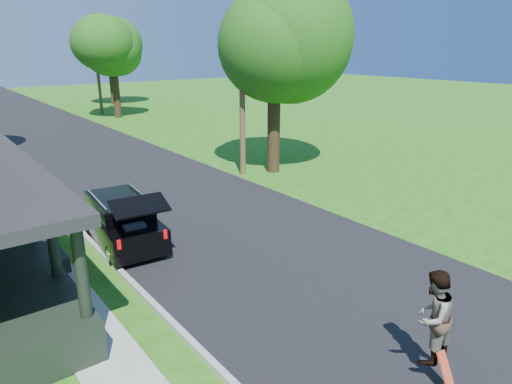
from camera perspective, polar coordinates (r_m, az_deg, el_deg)
ground at (r=11.91m, az=10.74°, el=-12.31°), size 140.00×140.00×0.00m
street at (r=28.50m, az=-20.40°, el=4.72°), size 8.00×120.00×0.02m
curb at (r=27.66m, az=-28.39°, el=3.31°), size 0.15×120.00×0.12m
black_suv at (r=14.73m, az=-16.40°, el=-3.44°), size 1.96×4.37×1.98m
skateboarder at (r=9.07m, az=21.22°, el=-14.36°), size 0.94×0.76×1.80m
skateboard at (r=9.38m, az=22.79°, el=-20.62°), size 0.37×0.50×0.79m
tree_right_near at (r=21.79m, az=2.20°, el=18.18°), size 6.52×6.59×9.16m
tree_right_mid at (r=41.37m, az=-17.63°, el=16.96°), size 6.38×6.52×8.78m
tree_right_far at (r=51.47m, az=-17.95°, el=17.27°), size 7.04×7.29×9.24m
utility_pole_near at (r=21.29m, az=-1.77°, el=15.88°), size 1.64×0.42×10.10m
utility_pole_far at (r=43.74m, az=-19.26°, el=14.99°), size 1.70×0.49×8.66m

